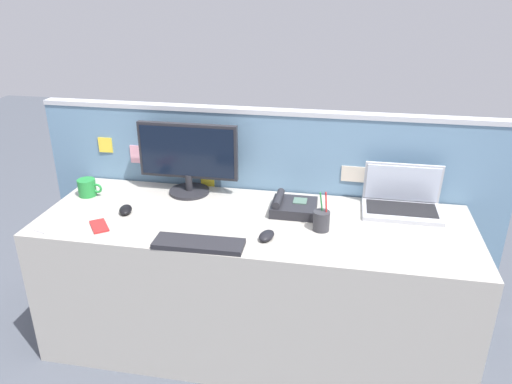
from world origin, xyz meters
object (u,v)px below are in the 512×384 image
desktop_monitor (188,156)px  pen_cup (321,220)px  keyboard_main (199,244)px  cell_phone_white_slab (52,225)px  computer_mouse_left_hand (126,210)px  desk_phone (292,207)px  coffee_mug (87,188)px  computer_mouse_right_hand (267,236)px  cell_phone_red_case (99,226)px  laptop (402,200)px

desktop_monitor → pen_cup: 0.78m
desktop_monitor → keyboard_main: 0.61m
pen_cup → cell_phone_white_slab: (-1.21, -0.19, -0.04)m
computer_mouse_left_hand → cell_phone_white_slab: computer_mouse_left_hand is taller
desk_phone → coffee_mug: size_ratio=1.65×
desktop_monitor → cell_phone_white_slab: desktop_monitor is taller
keyboard_main → desk_phone: bearing=47.8°
computer_mouse_right_hand → cell_phone_red_case: (-0.77, -0.03, -0.01)m
computer_mouse_right_hand → pen_cup: pen_cup is taller
desk_phone → cell_phone_red_case: bearing=-159.3°
computer_mouse_left_hand → cell_phone_red_case: 0.17m
desk_phone → cell_phone_white_slab: desk_phone is taller
computer_mouse_right_hand → cell_phone_white_slab: bearing=-163.0°
pen_cup → cell_phone_red_case: 1.01m
keyboard_main → cell_phone_white_slab: size_ratio=2.50×
desktop_monitor → cell_phone_red_case: bearing=-122.0°
keyboard_main → cell_phone_red_case: 0.50m
cell_phone_red_case → cell_phone_white_slab: same height
computer_mouse_left_hand → coffee_mug: bearing=133.7°
laptop → computer_mouse_left_hand: 1.34m
computer_mouse_right_hand → pen_cup: 0.26m
desktop_monitor → keyboard_main: size_ratio=1.35×
desk_phone → desktop_monitor: bearing=166.2°
computer_mouse_right_hand → coffee_mug: size_ratio=0.77×
keyboard_main → computer_mouse_left_hand: bearing=149.6°
desk_phone → computer_mouse_right_hand: bearing=-105.1°
computer_mouse_left_hand → coffee_mug: (-0.28, 0.16, 0.03)m
computer_mouse_left_hand → pen_cup: (0.94, -0.00, 0.03)m
desktop_monitor → computer_mouse_left_hand: bearing=-127.8°
laptop → cell_phone_white_slab: 1.65m
cell_phone_red_case → coffee_mug: 0.39m
cell_phone_white_slab → coffee_mug: (-0.00, 0.35, 0.04)m
computer_mouse_right_hand → cell_phone_white_slab: 0.99m
pen_cup → cell_phone_white_slab: size_ratio=1.19×
desktop_monitor → computer_mouse_right_hand: size_ratio=5.20×
desk_phone → computer_mouse_left_hand: 0.80m
desktop_monitor → cell_phone_white_slab: 0.72m
cell_phone_white_slab → desktop_monitor: bearing=61.6°
computer_mouse_left_hand → desktop_monitor: bearing=35.3°
desk_phone → pen_cup: pen_cup is taller
cell_phone_red_case → coffee_mug: bearing=87.5°
laptop → computer_mouse_left_hand: size_ratio=3.69×
keyboard_main → cell_phone_white_slab: bearing=174.2°
cell_phone_red_case → coffee_mug: (-0.22, 0.32, 0.04)m
laptop → keyboard_main: bearing=-149.0°
computer_mouse_right_hand → cell_phone_white_slab: (-0.98, -0.06, -0.01)m
laptop → pen_cup: size_ratio=2.01×
coffee_mug → laptop: bearing=4.3°
cell_phone_red_case → cell_phone_white_slab: size_ratio=0.85×
cell_phone_red_case → cell_phone_white_slab: bearing=149.8°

